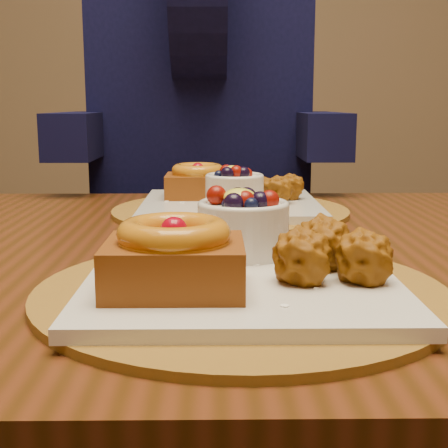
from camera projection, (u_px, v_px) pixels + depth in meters
The scene contains 5 objects.
dining_table at pixel (234, 301), 0.81m from camera, with size 1.60×0.90×0.76m.
place_setting_near at pixel (237, 266), 0.58m from camera, with size 0.38×0.38×0.09m.
place_setting_far at pixel (229, 199), 1.00m from camera, with size 0.38×0.38×0.09m.
chair_far at pixel (181, 266), 1.67m from camera, with size 0.46×0.46×0.90m.
diner at pixel (201, 67), 1.38m from camera, with size 0.58×0.54×0.95m.
Camera 1 is at (-0.03, -0.73, 0.93)m, focal length 50.00 mm.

